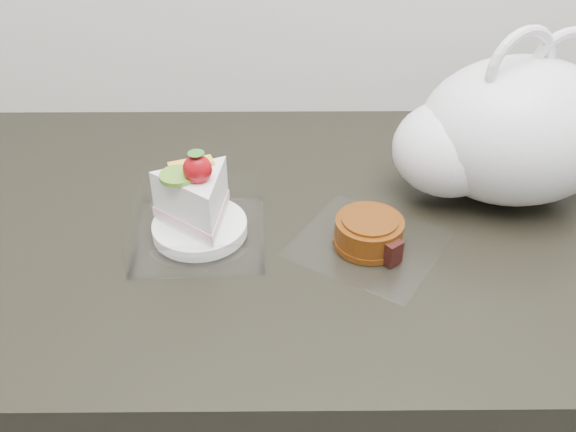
# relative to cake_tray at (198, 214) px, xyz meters

# --- Properties ---
(counter) EXTENTS (2.04, 0.64, 0.90)m
(counter) POSITION_rel_cake_tray_xyz_m (0.25, 0.04, -0.48)
(counter) COLOR black
(counter) RESTS_ON ground
(cake_tray) EXTENTS (0.17, 0.17, 0.13)m
(cake_tray) POSITION_rel_cake_tray_xyz_m (0.00, 0.00, 0.00)
(cake_tray) COLOR white
(cake_tray) RESTS_ON counter
(mooncake_wrap) EXTENTS (0.23, 0.23, 0.04)m
(mooncake_wrap) POSITION_rel_cake_tray_xyz_m (0.22, -0.02, -0.02)
(mooncake_wrap) COLOR white
(mooncake_wrap) RESTS_ON counter
(plastic_bag) EXTENTS (0.34, 0.27, 0.25)m
(plastic_bag) POSITION_rel_cake_tray_xyz_m (0.40, 0.09, 0.06)
(plastic_bag) COLOR white
(plastic_bag) RESTS_ON counter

